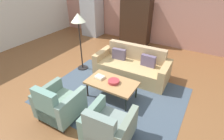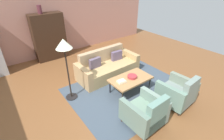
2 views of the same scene
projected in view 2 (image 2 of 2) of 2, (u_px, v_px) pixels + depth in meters
The scene contains 12 objects.
ground_plane at pixel (110, 90), 4.92m from camera, with size 10.93×10.93×0.00m, color brown.
wall_back at pixel (58, 20), 6.74m from camera, with size 9.11×0.12×2.80m, color tan.
area_rug at pixel (129, 90), 4.94m from camera, with size 3.40×2.60×0.01m, color #42505F.
couch at pixel (107, 67), 5.59m from camera, with size 2.13×0.96×0.86m.
coffee_table at pixel (131, 79), 4.71m from camera, with size 1.20×0.70×0.44m.
armchair_left at pixel (146, 114), 3.62m from camera, with size 0.82×0.82×0.88m.
armchair_right at pixel (178, 93), 4.24m from camera, with size 0.85×0.85×0.88m.
fruit_bowl at pixel (132, 77), 4.70m from camera, with size 0.27×0.27×0.07m, color #AD333A.
book_stack at pixel (122, 81), 4.50m from camera, with size 0.26×0.21×0.06m.
cabinet at pixel (49, 37), 6.46m from camera, with size 1.20×0.51×1.80m.
vase_tall at pixel (39, 9), 5.85m from camera, with size 0.15×0.15×0.30m, color brown.
floor_lamp at pixel (64, 50), 3.93m from camera, with size 0.40×0.40×1.72m.
Camera 2 is at (-2.33, -3.20, 2.98)m, focal length 26.32 mm.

